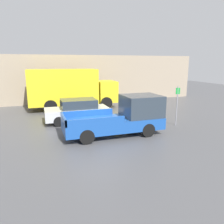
{
  "coord_description": "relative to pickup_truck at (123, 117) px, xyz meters",
  "views": [
    {
      "loc": [
        -3.06,
        -11.62,
        4.0
      ],
      "look_at": [
        1.08,
        0.52,
        1.09
      ],
      "focal_mm": 35.0,
      "sensor_mm": 36.0,
      "label": 1
    }
  ],
  "objects": [
    {
      "name": "building_wall",
      "position": [
        -1.42,
        10.92,
        1.37
      ],
      "size": [
        28.0,
        0.15,
        4.75
      ],
      "color": "gray",
      "rests_on": "ground"
    },
    {
      "name": "ground_plane",
      "position": [
        -1.42,
        0.48,
        -1.01
      ],
      "size": [
        60.0,
        60.0,
        0.0
      ],
      "primitive_type": "plane",
      "color": "#4C4C4F"
    },
    {
      "name": "parking_sign",
      "position": [
        3.9,
        0.53,
        0.43
      ],
      "size": [
        0.3,
        0.07,
        2.55
      ],
      "color": "gray",
      "rests_on": "ground"
    },
    {
      "name": "pickup_truck",
      "position": [
        0.0,
        0.0,
        0.0
      ],
      "size": [
        5.53,
        2.08,
        2.19
      ],
      "color": "#194799",
      "rests_on": "ground"
    },
    {
      "name": "delivery_truck",
      "position": [
        -1.83,
        8.0,
        0.85
      ],
      "size": [
        7.59,
        2.39,
        3.46
      ],
      "color": "gold",
      "rests_on": "ground"
    },
    {
      "name": "car",
      "position": [
        -2.0,
        3.49,
        -0.21
      ],
      "size": [
        4.29,
        1.85,
        1.57
      ],
      "color": "#B7BABF",
      "rests_on": "ground"
    }
  ]
}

